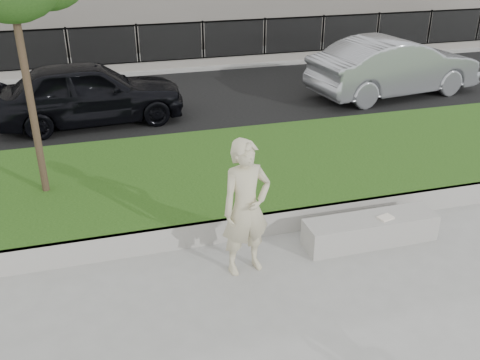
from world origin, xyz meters
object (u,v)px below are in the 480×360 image
object	(u,v)px
car_dark	(89,92)
car_silver	(394,67)
man	(246,208)
book	(386,218)
stone_bench	(370,230)

from	to	relation	value
car_dark	car_silver	size ratio (longest dim) A/B	0.92
man	book	bearing A→B (deg)	-8.62
book	car_silver	xyz separation A→B (m)	(4.26, 7.02, 0.41)
stone_bench	car_dark	bearing A→B (deg)	120.22
stone_bench	car_silver	distance (m)	8.28
man	book	distance (m)	2.36
stone_bench	car_dark	distance (m)	7.98
stone_bench	man	bearing A→B (deg)	-175.89
stone_bench	car_dark	xyz separation A→B (m)	(-4.01, 6.88, 0.60)
book	man	bearing A→B (deg)	167.87
man	book	xyz separation A→B (m)	(2.29, 0.07, -0.56)
stone_bench	man	size ratio (longest dim) A/B	1.06
book	stone_bench	bearing A→B (deg)	145.17
book	car_dark	size ratio (longest dim) A/B	0.05
stone_bench	car_silver	bearing A→B (deg)	57.30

